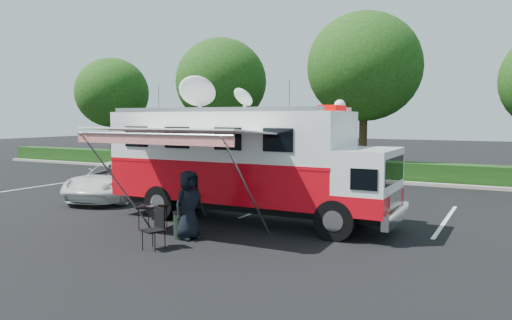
{
  "coord_description": "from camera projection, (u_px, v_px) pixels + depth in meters",
  "views": [
    {
      "loc": [
        7.4,
        -13.61,
        3.29
      ],
      "look_at": [
        0.0,
        0.5,
        1.9
      ],
      "focal_mm": 35.0,
      "sensor_mm": 36.0,
      "label": 1
    }
  ],
  "objects": [
    {
      "name": "white_suv",
      "position": [
        117.0,
        198.0,
        20.12
      ],
      "size": [
        3.73,
        5.72,
        1.46
      ],
      "primitive_type": "imported",
      "rotation": [
        0.0,
        0.0,
        0.27
      ],
      "color": "silver",
      "rests_on": "ground_plane"
    },
    {
      "name": "back_border",
      "position": [
        385.0,
        84.0,
        26.14
      ],
      "size": [
        60.0,
        6.14,
        8.87
      ],
      "color": "#9E998E",
      "rests_on": "ground_plane"
    },
    {
      "name": "awning",
      "position": [
        174.0,
        133.0,
        13.58
      ],
      "size": [
        5.01,
        2.59,
        3.02
      ],
      "color": "white",
      "rests_on": "ground_plane"
    },
    {
      "name": "person",
      "position": [
        190.0,
        239.0,
        13.44
      ],
      "size": [
        0.87,
        1.06,
        1.86
      ],
      "primitive_type": "imported",
      "rotation": [
        0.0,
        0.0,
        1.22
      ],
      "color": "black",
      "rests_on": "ground_plane"
    },
    {
      "name": "stall_lines",
      "position": [
        275.0,
        205.0,
        18.6
      ],
      "size": [
        24.12,
        5.5,
        0.01
      ],
      "color": "silver",
      "rests_on": "ground_plane"
    },
    {
      "name": "command_truck",
      "position": [
        246.0,
        162.0,
        15.59
      ],
      "size": [
        9.17,
        2.52,
        4.41
      ],
      "color": "black",
      "rests_on": "ground_plane"
    },
    {
      "name": "folding_table",
      "position": [
        153.0,
        208.0,
        14.43
      ],
      "size": [
        0.99,
        0.87,
        0.7
      ],
      "color": "black",
      "rests_on": "ground_plane"
    },
    {
      "name": "trash_bin",
      "position": [
        182.0,
        224.0,
        13.51
      ],
      "size": [
        0.49,
        0.49,
        0.74
      ],
      "color": "black",
      "rests_on": "ground_plane"
    },
    {
      "name": "ground_plane",
      "position": [
        249.0,
        221.0,
        15.72
      ],
      "size": [
        120.0,
        120.0,
        0.0
      ],
      "primitive_type": "plane",
      "color": "black",
      "rests_on": "ground"
    },
    {
      "name": "folding_chair",
      "position": [
        157.0,
        224.0,
        12.43
      ],
      "size": [
        0.63,
        0.67,
        1.02
      ],
      "color": "black",
      "rests_on": "ground_plane"
    }
  ]
}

